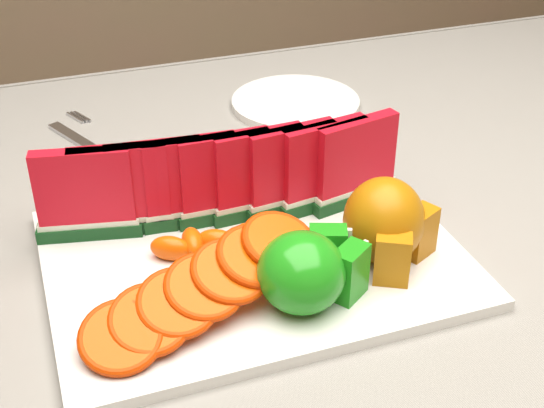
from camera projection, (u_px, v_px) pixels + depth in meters
The scene contains 11 objects.
table at pixel (255, 322), 0.83m from camera, with size 1.40×0.90×0.75m.
tablecloth at pixel (254, 277), 0.80m from camera, with size 1.53×1.03×0.20m.
platter at pixel (254, 258), 0.75m from camera, with size 0.40×0.30×0.01m.
apple_cluster at pixel (308, 271), 0.67m from camera, with size 0.11×0.09×0.07m.
pear_cluster at pixel (386, 224), 0.72m from camera, with size 0.10×0.10×0.09m.
side_plate at pixel (296, 102), 1.06m from camera, with size 0.21×0.21×0.01m.
fork at pixel (87, 143), 0.96m from camera, with size 0.08×0.19×0.00m.
watermelon_row at pixel (225, 180), 0.77m from camera, with size 0.39×0.07×0.10m.
orange_fan_front at pixel (205, 286), 0.65m from camera, with size 0.25×0.14×0.06m.
orange_fan_back at pixel (199, 179), 0.83m from camera, with size 0.29×0.11×0.05m.
tangerine_segments at pixel (225, 240), 0.74m from camera, with size 0.14×0.06×0.03m.
Camera 1 is at (-0.20, -0.61, 1.21)m, focal length 50.00 mm.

